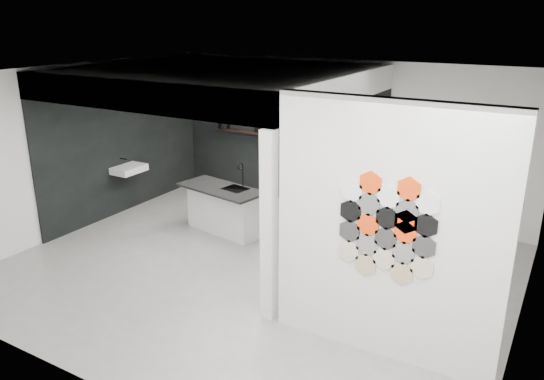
{
  "coord_description": "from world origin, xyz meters",
  "views": [
    {
      "loc": [
        3.76,
        -5.94,
        3.55
      ],
      "look_at": [
        0.1,
        0.3,
        1.15
      ],
      "focal_mm": 35.0,
      "sensor_mm": 36.0,
      "label": 1
    }
  ],
  "objects_px": {
    "wall_basin": "(129,169)",
    "utensil_cup": "(257,130)",
    "kettle": "(333,137)",
    "glass_bowl": "(346,141)",
    "glass_vase": "(346,139)",
    "bottle_dark": "(257,128)",
    "partition_panel": "(386,234)",
    "kitchen_island": "(225,209)",
    "stockpot": "(224,124)"
  },
  "relations": [
    {
      "from": "stockpot",
      "to": "glass_bowl",
      "type": "bearing_deg",
      "value": 0.0
    },
    {
      "from": "kettle",
      "to": "glass_bowl",
      "type": "bearing_deg",
      "value": -24.45
    },
    {
      "from": "partition_panel",
      "to": "glass_bowl",
      "type": "height_order",
      "value": "partition_panel"
    },
    {
      "from": "bottle_dark",
      "to": "kitchen_island",
      "type": "bearing_deg",
      "value": -74.39
    },
    {
      "from": "wall_basin",
      "to": "bottle_dark",
      "type": "xyz_separation_m",
      "value": [
        1.49,
        2.07,
        0.55
      ]
    },
    {
      "from": "kitchen_island",
      "to": "glass_bowl",
      "type": "bearing_deg",
      "value": 64.79
    },
    {
      "from": "glass_bowl",
      "to": "bottle_dark",
      "type": "xyz_separation_m",
      "value": [
        -1.9,
        0.0,
        0.04
      ]
    },
    {
      "from": "bottle_dark",
      "to": "glass_vase",
      "type": "bearing_deg",
      "value": 0.0
    },
    {
      "from": "glass_bowl",
      "to": "kitchen_island",
      "type": "bearing_deg",
      "value": -125.21
    },
    {
      "from": "stockpot",
      "to": "utensil_cup",
      "type": "relative_size",
      "value": 2.21
    },
    {
      "from": "kitchen_island",
      "to": "utensil_cup",
      "type": "xyz_separation_m",
      "value": [
        -0.54,
        1.93,
        0.96
      ]
    },
    {
      "from": "partition_panel",
      "to": "wall_basin",
      "type": "relative_size",
      "value": 4.67
    },
    {
      "from": "bottle_dark",
      "to": "utensil_cup",
      "type": "distance_m",
      "value": 0.03
    },
    {
      "from": "kettle",
      "to": "bottle_dark",
      "type": "bearing_deg",
      "value": 155.55
    },
    {
      "from": "partition_panel",
      "to": "bottle_dark",
      "type": "height_order",
      "value": "partition_panel"
    },
    {
      "from": "stockpot",
      "to": "kitchen_island",
      "type": "bearing_deg",
      "value": -55.19
    },
    {
      "from": "kettle",
      "to": "bottle_dark",
      "type": "distance_m",
      "value": 1.65
    },
    {
      "from": "partition_panel",
      "to": "utensil_cup",
      "type": "bearing_deg",
      "value": 135.82
    },
    {
      "from": "kettle",
      "to": "wall_basin",
      "type": "bearing_deg",
      "value": -171.13
    },
    {
      "from": "partition_panel",
      "to": "bottle_dark",
      "type": "bearing_deg",
      "value": 135.79
    },
    {
      "from": "kettle",
      "to": "partition_panel",
      "type": "bearing_deg",
      "value": -83.43
    },
    {
      "from": "partition_panel",
      "to": "glass_bowl",
      "type": "bearing_deg",
      "value": 118.23
    },
    {
      "from": "bottle_dark",
      "to": "utensil_cup",
      "type": "xyz_separation_m",
      "value": [
        -0.0,
        0.0,
        -0.03
      ]
    },
    {
      "from": "partition_panel",
      "to": "glass_vase",
      "type": "xyz_separation_m",
      "value": [
        -2.08,
        3.87,
        -0.01
      ]
    },
    {
      "from": "kitchen_island",
      "to": "glass_vase",
      "type": "bearing_deg",
      "value": 64.79
    },
    {
      "from": "partition_panel",
      "to": "stockpot",
      "type": "relative_size",
      "value": 12.13
    },
    {
      "from": "wall_basin",
      "to": "utensil_cup",
      "type": "distance_m",
      "value": 2.6
    },
    {
      "from": "partition_panel",
      "to": "wall_basin",
      "type": "distance_m",
      "value": 5.78
    },
    {
      "from": "kitchen_island",
      "to": "bottle_dark",
      "type": "relative_size",
      "value": 9.96
    },
    {
      "from": "kitchen_island",
      "to": "stockpot",
      "type": "distance_m",
      "value": 2.55
    },
    {
      "from": "wall_basin",
      "to": "kettle",
      "type": "relative_size",
      "value": 2.99
    },
    {
      "from": "glass_bowl",
      "to": "utensil_cup",
      "type": "distance_m",
      "value": 1.9
    },
    {
      "from": "kitchen_island",
      "to": "stockpot",
      "type": "relative_size",
      "value": 7.0
    },
    {
      "from": "kettle",
      "to": "glass_vase",
      "type": "height_order",
      "value": "kettle"
    },
    {
      "from": "kettle",
      "to": "bottle_dark",
      "type": "relative_size",
      "value": 1.24
    },
    {
      "from": "wall_basin",
      "to": "glass_vase",
      "type": "xyz_separation_m",
      "value": [
        3.39,
        2.07,
        0.54
      ]
    },
    {
      "from": "partition_panel",
      "to": "utensil_cup",
      "type": "distance_m",
      "value": 5.55
    },
    {
      "from": "kitchen_island",
      "to": "utensil_cup",
      "type": "height_order",
      "value": "utensil_cup"
    },
    {
      "from": "glass_vase",
      "to": "bottle_dark",
      "type": "xyz_separation_m",
      "value": [
        -1.9,
        0.0,
        0.01
      ]
    },
    {
      "from": "stockpot",
      "to": "glass_vase",
      "type": "xyz_separation_m",
      "value": [
        2.7,
        0.0,
        -0.02
      ]
    },
    {
      "from": "kitchen_island",
      "to": "glass_bowl",
      "type": "xyz_separation_m",
      "value": [
        1.36,
        1.93,
        0.95
      ]
    },
    {
      "from": "partition_panel",
      "to": "bottle_dark",
      "type": "relative_size",
      "value": 17.26
    },
    {
      "from": "kitchen_island",
      "to": "kettle",
      "type": "distance_m",
      "value": 2.44
    },
    {
      "from": "kitchen_island",
      "to": "glass_bowl",
      "type": "height_order",
      "value": "glass_bowl"
    },
    {
      "from": "kitchen_island",
      "to": "glass_vase",
      "type": "relative_size",
      "value": 11.37
    },
    {
      "from": "partition_panel",
      "to": "kitchen_island",
      "type": "relative_size",
      "value": 1.73
    },
    {
      "from": "glass_vase",
      "to": "utensil_cup",
      "type": "xyz_separation_m",
      "value": [
        -1.9,
        0.0,
        -0.02
      ]
    },
    {
      "from": "kettle",
      "to": "glass_vase",
      "type": "relative_size",
      "value": 1.41
    },
    {
      "from": "wall_basin",
      "to": "stockpot",
      "type": "bearing_deg",
      "value": 71.52
    },
    {
      "from": "bottle_dark",
      "to": "kettle",
      "type": "bearing_deg",
      "value": 0.0
    }
  ]
}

